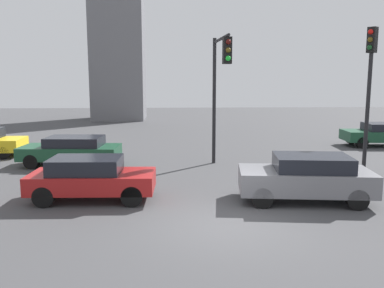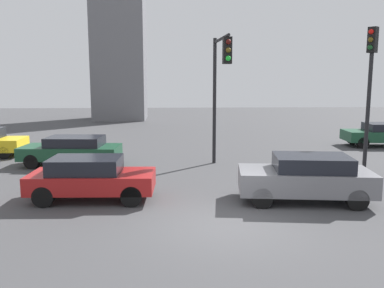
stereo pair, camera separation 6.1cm
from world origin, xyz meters
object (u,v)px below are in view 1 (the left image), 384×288
Objects in this scene: traffic_light_1 at (370,74)px; car_3 at (306,177)px; car_0 at (72,150)px; car_5 at (91,178)px; traffic_light_2 at (220,75)px; car_4 at (384,134)px.

traffic_light_1 is 6.31m from car_3.
car_0 is 1.12× the size of car_5.
traffic_light_2 is 7.11m from car_5.
traffic_light_2 reaches higher than car_4.
traffic_light_2 is at bearing 174.57° from car_0.
traffic_light_2 reaches higher than car_3.
car_3 is at bearing 55.68° from car_4.
car_0 is at bearing 111.06° from car_5.
traffic_light_2 is (-5.95, 0.87, -0.02)m from traffic_light_1.
traffic_light_1 is 1.04× the size of traffic_light_2.
car_4 is 17.92m from car_5.
car_3 is at bearing -2.25° from car_5.
car_4 is 1.15× the size of car_5.
car_3 is at bearing 150.30° from car_0.
car_5 is at bearing 2.74° from car_3.
car_4 is (8.06, 10.45, -0.06)m from car_3.
car_0 is 17.38m from car_4.
car_5 is (-6.82, 0.48, -0.05)m from car_3.
traffic_light_2 reaches higher than car_0.
car_3 is 1.08× the size of car_5.
car_5 is at bearing -22.69° from traffic_light_1.
traffic_light_1 is 11.58m from car_5.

